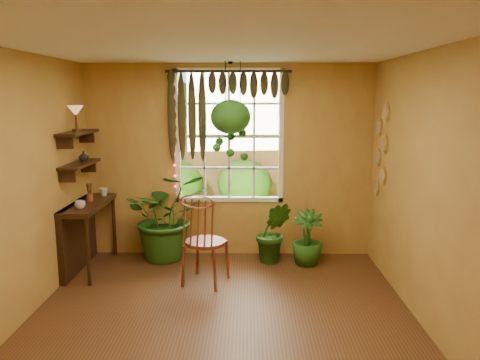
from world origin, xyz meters
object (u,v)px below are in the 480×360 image
object	(u,v)px
counter_ledge	(81,228)
windsor_chair	(204,254)
potted_plant_left	(167,216)
hanging_basket	(231,121)
potted_plant_mid	(273,232)

from	to	relation	value
counter_ledge	windsor_chair	size ratio (longest dim) A/B	0.92
potted_plant_left	hanging_basket	bearing A→B (deg)	-2.86
counter_ledge	windsor_chair	world-z (taller)	windsor_chair
hanging_basket	potted_plant_mid	bearing A→B (deg)	-9.63
windsor_chair	potted_plant_mid	xyz separation A→B (m)	(0.87, 0.75, 0.05)
hanging_basket	potted_plant_left	bearing A→B (deg)	177.14
windsor_chair	hanging_basket	bearing A→B (deg)	89.90
counter_ledge	potted_plant_mid	world-z (taller)	counter_ledge
potted_plant_left	potted_plant_mid	distance (m)	1.49
potted_plant_left	hanging_basket	distance (m)	1.59
potted_plant_left	potted_plant_mid	world-z (taller)	potted_plant_left
counter_ledge	hanging_basket	distance (m)	2.41
windsor_chair	hanging_basket	world-z (taller)	hanging_basket
potted_plant_mid	hanging_basket	world-z (taller)	hanging_basket
windsor_chair	counter_ledge	bearing A→B (deg)	-176.95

